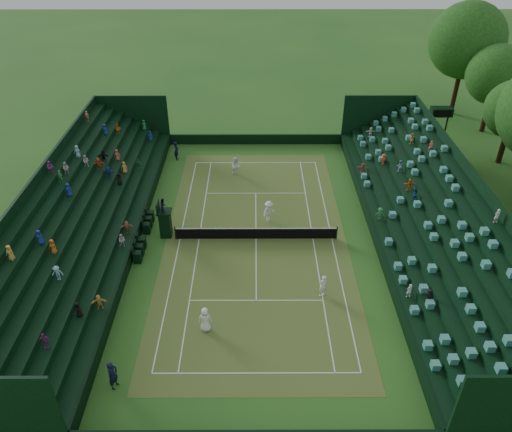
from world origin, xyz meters
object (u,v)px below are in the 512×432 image
object	(u,v)px
player_far_west	(236,166)
player_far_east	(269,211)
player_near_east	(323,286)
tennis_net	(256,233)
player_near_west	(205,319)
umpire_chair	(165,220)

from	to	relation	value
player_far_west	player_far_east	bearing A→B (deg)	-55.74
player_near_east	player_far_west	size ratio (longest dim) A/B	0.93
tennis_net	player_far_east	world-z (taller)	player_far_east
player_near_west	player_far_east	size ratio (longest dim) A/B	0.96
player_far_east	umpire_chair	bearing A→B (deg)	150.12
umpire_chair	player_near_west	xyz separation A→B (m)	(3.62, -9.25, -0.55)
tennis_net	umpire_chair	distance (m)	6.59
player_near_west	player_far_east	xyz separation A→B (m)	(3.87, 11.17, 0.04)
player_far_west	player_far_east	size ratio (longest dim) A/B	0.99
player_near_west	player_far_west	distance (m)	18.45
umpire_chair	player_far_west	size ratio (longest dim) A/B	1.89
tennis_net	player_far_west	distance (m)	9.77
player_near_west	player_near_east	world-z (taller)	player_near_west
player_far_east	tennis_net	bearing A→B (deg)	-156.52
tennis_net	player_near_east	bearing A→B (deg)	-55.35
tennis_net	player_near_east	world-z (taller)	player_near_east
player_far_west	player_near_west	bearing A→B (deg)	-79.79
player_near_east	player_near_west	bearing A→B (deg)	-4.88
umpire_chair	player_far_east	distance (m)	7.75
player_near_west	player_near_east	size ratio (longest dim) A/B	1.04
player_far_west	tennis_net	bearing A→B (deg)	-65.97
player_near_east	player_far_west	distance (m)	16.61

